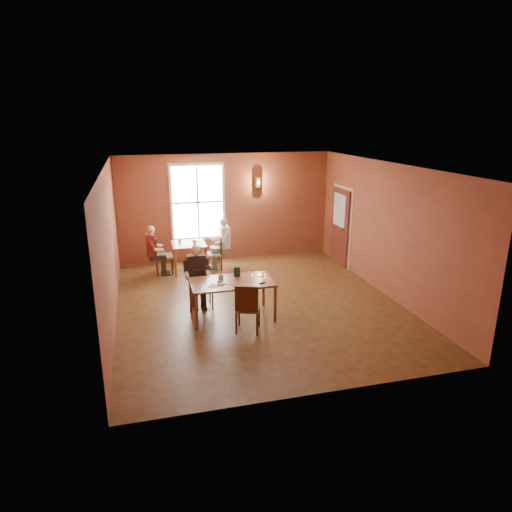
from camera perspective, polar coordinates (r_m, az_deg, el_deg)
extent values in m
cube|color=brown|center=(10.08, 0.29, -6.04)|extent=(6.00, 7.00, 0.01)
cube|color=brown|center=(12.92, -3.76, 6.05)|extent=(6.00, 0.04, 3.00)
cube|color=brown|center=(6.44, 8.46, -5.46)|extent=(6.00, 0.04, 3.00)
cube|color=brown|center=(9.30, -17.85, 0.93)|extent=(0.04, 7.00, 3.00)
cube|color=brown|center=(10.74, 15.97, 3.19)|extent=(0.04, 7.00, 3.00)
cube|color=white|center=(9.32, 0.32, 11.19)|extent=(6.00, 7.00, 0.04)
cube|color=white|center=(12.71, -7.29, 6.68)|extent=(1.36, 0.10, 1.96)
cube|color=maroon|center=(12.79, 10.41, 3.63)|extent=(0.12, 1.04, 2.10)
cylinder|color=brown|center=(12.91, 0.24, 9.22)|extent=(0.16, 0.16, 0.28)
cylinder|color=beige|center=(9.11, -4.62, -3.27)|extent=(0.36, 0.36, 0.04)
cube|color=tan|center=(9.23, -4.43, -2.75)|extent=(0.09, 0.09, 0.11)
cube|color=#1A3824|center=(9.42, -2.40, -1.98)|extent=(0.14, 0.11, 0.21)
cube|color=silver|center=(8.97, -3.33, -3.68)|extent=(0.21, 0.05, 0.00)
cube|color=white|center=(8.94, -5.40, -3.79)|extent=(0.22, 0.22, 0.01)
cylinder|color=silver|center=(9.53, 0.71, -2.36)|extent=(0.22, 0.22, 0.01)
cube|color=black|center=(9.06, 0.81, -3.40)|extent=(0.14, 0.08, 0.02)
imported|color=silver|center=(12.02, -7.69, 1.74)|extent=(0.15, 0.15, 0.09)
imported|color=white|center=(12.19, -9.51, 1.86)|extent=(0.10, 0.10, 0.09)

